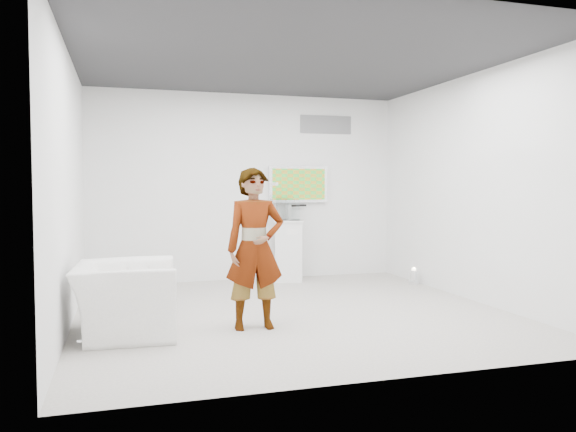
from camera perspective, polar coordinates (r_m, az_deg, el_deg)
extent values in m
cube|color=beige|center=(6.87, 0.41, -9.65)|extent=(5.00, 5.00, 0.01)
cube|color=#2A292C|center=(6.87, 0.42, 15.49)|extent=(5.00, 5.00, 0.01)
cube|color=silver|center=(9.13, -4.16, 2.93)|extent=(5.00, 0.01, 3.00)
cube|color=silver|center=(4.37, 9.99, 2.82)|extent=(5.00, 0.01, 3.00)
cube|color=silver|center=(6.44, -21.42, 2.70)|extent=(0.01, 5.00, 3.00)
cube|color=silver|center=(7.81, 18.28, 2.77)|extent=(0.01, 5.00, 3.00)
cube|color=silver|center=(9.30, 1.04, 3.24)|extent=(1.00, 0.08, 0.60)
cube|color=slate|center=(9.55, 3.87, 9.24)|extent=(0.90, 0.02, 0.30)
imported|color=white|center=(5.96, -3.37, -3.31)|extent=(0.63, 0.42, 1.71)
imported|color=white|center=(6.01, -16.15, -8.10)|extent=(1.04, 1.18, 0.73)
cube|color=white|center=(9.00, 0.04, -3.51)|extent=(0.59, 0.59, 0.98)
cylinder|color=white|center=(8.92, 12.65, -6.01)|extent=(0.19, 0.19, 0.25)
cube|color=white|center=(8.95, 0.04, 0.77)|extent=(0.46, 0.46, 0.37)
cube|color=white|center=(8.95, 0.04, 0.36)|extent=(0.06, 0.17, 0.24)
cube|color=white|center=(6.13, -1.40, 3.27)|extent=(0.05, 0.13, 0.03)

